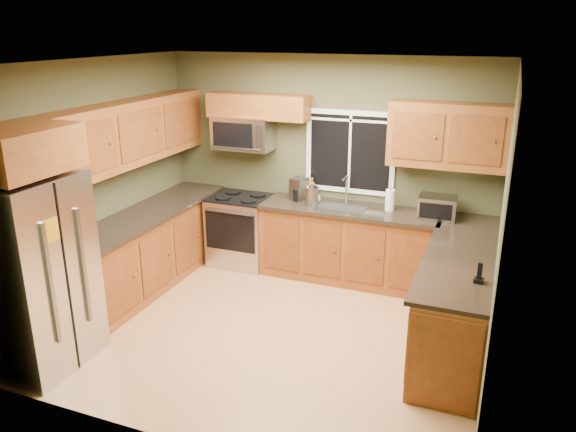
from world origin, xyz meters
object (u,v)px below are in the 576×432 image
Objects in this scene: microwave at (243,133)px; toaster_oven at (437,207)px; coffee_maker at (299,190)px; refrigerator at (36,274)px; soap_bottle_c at (316,196)px; range at (241,230)px; cordless_phone at (479,277)px; soap_bottle_a at (312,188)px; kettle at (312,195)px; paper_towel_roll at (390,200)px.

toaster_oven is (2.47, -0.14, -0.66)m from microwave.
coffee_maker is at bearing -2.04° from microwave.
refrigerator is 11.60× the size of soap_bottle_c.
cordless_phone is (3.03, -1.59, 0.53)m from range.
soap_bottle_a is at bearing 172.30° from toaster_oven.
toaster_oven is at bearing -2.60° from soap_bottle_c.
microwave is 1.12m from soap_bottle_a.
kettle is at bearing -177.31° from toaster_oven.
kettle is 2.54m from cordless_phone.
cordless_phone is (2.13, -1.80, -0.08)m from soap_bottle_a.
microwave is 2.73× the size of coffee_maker.
microwave is 4.90× the size of soap_bottle_c.
refrigerator is 3.38m from soap_bottle_a.
microwave is 2.67× the size of kettle.
kettle is 1.84× the size of soap_bottle_c.
range is (0.69, 2.77, -0.43)m from refrigerator.
refrigerator is 4.23× the size of toaster_oven.
microwave is 2.71× the size of paper_towel_roll.
coffee_maker is at bearing 179.03° from paper_towel_roll.
toaster_oven is 1.47m from kettle.
refrigerator reaches higher than soap_bottle_c.
toaster_oven is at bearing 109.33° from cordless_phone.
microwave is (-0.00, 0.14, 1.26)m from range.
refrigerator is 3.87m from paper_towel_roll.
refrigerator is at bearing -138.78° from toaster_oven.
coffee_maker is 1.79× the size of soap_bottle_c.
kettle is at bearing 143.19° from cordless_phone.
soap_bottle_c is at bearing -55.84° from soap_bottle_a.
range is at bearing 76.03° from refrigerator.
refrigerator reaches higher than paper_towel_roll.
paper_towel_roll is (-0.56, 0.09, -0.00)m from toaster_oven.
range is 0.98m from coffee_maker.
kettle is (0.24, -0.18, 0.00)m from coffee_maker.
kettle reaches higher than cordless_phone.
coffee_maker reaches higher than cordless_phone.
microwave is 4.24× the size of cordless_phone.
paper_towel_roll reaches higher than soap_bottle_c.
soap_bottle_a is 0.18m from soap_bottle_c.
paper_towel_roll reaches higher than soap_bottle_a.
paper_towel_roll is 1.81× the size of soap_bottle_c.
microwave is at bearing 168.44° from kettle.
refrigerator is 3.23m from coffee_maker.
microwave is 1.79× the size of toaster_oven.
paper_towel_roll is at bearing 9.77° from kettle.
paper_towel_roll is at bearing 2.67° from range.
soap_bottle_a is at bearing 173.05° from paper_towel_roll.
range is 1.14m from soap_bottle_c.
refrigerator is at bearing -118.04° from soap_bottle_a.
coffee_maker reaches higher than range.
kettle reaches higher than range.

